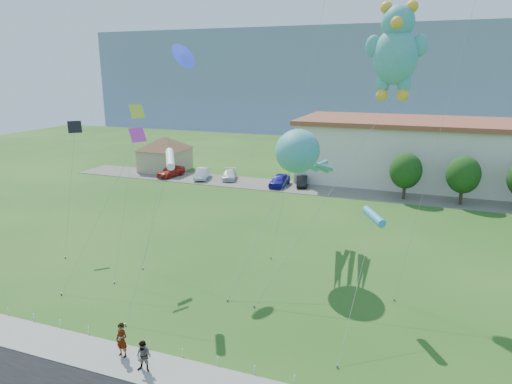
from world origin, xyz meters
TOP-DOWN VIEW (x-y plane):
  - ground at (0.00, 0.00)m, footprint 160.00×160.00m
  - sidewalk at (0.00, -2.75)m, footprint 80.00×2.50m
  - parking_strip at (0.00, 35.00)m, footprint 70.00×6.00m
  - hill_ridge at (0.00, 120.00)m, footprint 160.00×50.00m
  - pavilion at (-24.00, 38.00)m, footprint 9.20×9.20m
  - rope_fence at (0.00, -1.30)m, footprint 26.05×0.05m
  - tree_near at (10.00, 34.00)m, footprint 3.60×3.60m
  - tree_mid at (16.00, 34.00)m, footprint 3.60×3.60m
  - pedestrian_left at (-1.88, -2.41)m, footprint 0.72×0.51m
  - pedestrian_right at (-0.12, -3.06)m, footprint 0.86×0.70m
  - parked_car_red at (-21.05, 34.62)m, footprint 2.62×4.79m
  - parked_car_silver at (-16.37, 34.89)m, footprint 2.72×4.70m
  - parked_car_white at (-12.75, 35.97)m, footprint 3.14×4.70m
  - parked_car_blue at (-5.23, 34.79)m, footprint 1.88×4.56m
  - parked_car_black at (-2.59, 35.81)m, footprint 2.39×4.11m
  - octopus_kite at (3.15, 13.46)m, footprint 4.02×13.84m
  - teddy_bear_kite at (9.44, 13.21)m, footprint 8.81×9.73m
  - small_kite_pink at (-7.91, 7.63)m, footprint 2.92×7.25m
  - small_kite_white at (-3.21, 5.28)m, footprint 0.70×6.34m
  - small_kite_blue at (-6.19, 12.69)m, footprint 1.96×6.36m
  - small_kite_cyan at (9.34, 7.01)m, footprint 0.96×7.60m
  - small_kite_black at (-15.87, 10.97)m, footprint 2.70×5.42m
  - small_kite_yellow at (-8.69, 9.47)m, footprint 1.83×6.35m

SIDE VIEW (x-z plane):
  - ground at x=0.00m, z-range 0.00..0.00m
  - parking_strip at x=0.00m, z-range 0.00..0.06m
  - sidewalk at x=0.00m, z-range 0.00..0.10m
  - rope_fence at x=0.00m, z-range 0.00..0.50m
  - parked_car_white at x=-12.75m, z-range 0.06..1.33m
  - parked_car_black at x=-2.59m, z-range 0.06..1.34m
  - parked_car_silver at x=-16.37m, z-range 0.06..1.53m
  - parked_car_red at x=-21.05m, z-range 0.06..1.61m
  - parked_car_blue at x=-5.23m, z-range 0.06..1.61m
  - pedestrian_right at x=-0.12m, z-range 0.10..1.73m
  - pedestrian_left at x=-1.88m, z-range 0.10..1.96m
  - pavilion at x=-24.00m, z-range 0.52..5.52m
  - tree_near at x=10.00m, z-range 0.65..6.12m
  - tree_mid at x=16.00m, z-range 0.65..6.12m
  - small_kite_cyan at x=9.34m, z-range 2.78..9.29m
  - octopus_kite at x=3.15m, z-range 2.96..13.27m
  - small_kite_black at x=-15.87m, z-range 3.63..13.84m
  - small_kite_pink at x=-7.91m, z-range 3.63..13.96m
  - small_kite_white at x=-3.21m, z-range 4.21..13.64m
  - small_kite_yellow at x=-8.69m, z-range 4.18..16.02m
  - hill_ridge at x=0.00m, z-range 0.00..25.00m
  - small_kite_blue at x=-6.19m, z-range 7.06..23.24m
  - teddy_bear_kite at x=9.44m, z-range 6.39..25.11m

